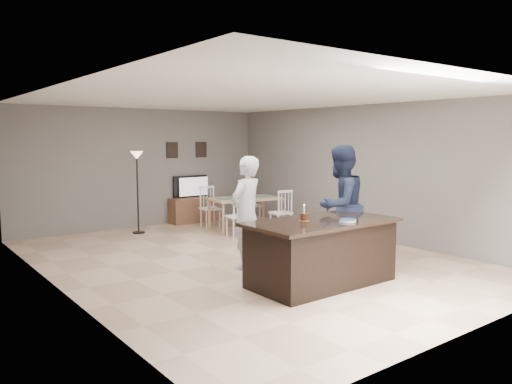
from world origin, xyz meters
TOP-DOWN VIEW (x-y plane):
  - floor at (0.00, 0.00)m, footprint 8.00×8.00m
  - room_shell at (0.00, 0.00)m, footprint 8.00×8.00m
  - kitchen_island at (0.00, -1.80)m, footprint 2.15×1.10m
  - tv_console at (1.20, 3.77)m, footprint 1.20×0.40m
  - television at (1.20, 3.84)m, footprint 0.91×0.12m
  - tv_screen_glow at (1.20, 3.76)m, footprint 0.78×0.00m
  - picture_frames at (1.15, 3.98)m, footprint 1.10×0.02m
  - doorway at (-2.99, -2.30)m, footprint 0.00×2.10m
  - woman at (-0.31, -0.45)m, footprint 0.74×0.59m
  - man at (0.95, -1.25)m, footprint 1.04×0.87m
  - birthday_cake at (-0.21, -1.67)m, footprint 0.15×0.15m
  - plate_stack at (0.20, -2.10)m, footprint 0.23×0.23m
  - dining_table at (1.57, 2.20)m, footprint 1.68×1.91m
  - floor_lamp at (-0.46, 3.27)m, footprint 0.26×0.26m

SIDE VIEW (x-z plane):
  - floor at x=0.00m, z-range 0.00..0.00m
  - tv_console at x=1.20m, z-range 0.00..0.60m
  - kitchen_island at x=0.00m, z-range 0.00..0.90m
  - dining_table at x=1.57m, z-range 0.13..1.06m
  - television at x=1.20m, z-range 0.60..1.13m
  - tv_screen_glow at x=1.20m, z-range 0.48..1.26m
  - woman at x=-0.31m, z-range 0.00..1.76m
  - plate_stack at x=0.20m, z-range 0.90..0.94m
  - birthday_cake at x=-0.21m, z-range 0.84..1.07m
  - man at x=0.95m, z-range 0.00..1.93m
  - doorway at x=-2.99m, z-range -0.07..2.58m
  - floor_lamp at x=-0.46m, z-range 0.48..2.24m
  - room_shell at x=0.00m, z-range -2.32..5.68m
  - picture_frames at x=1.15m, z-range 1.56..1.94m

